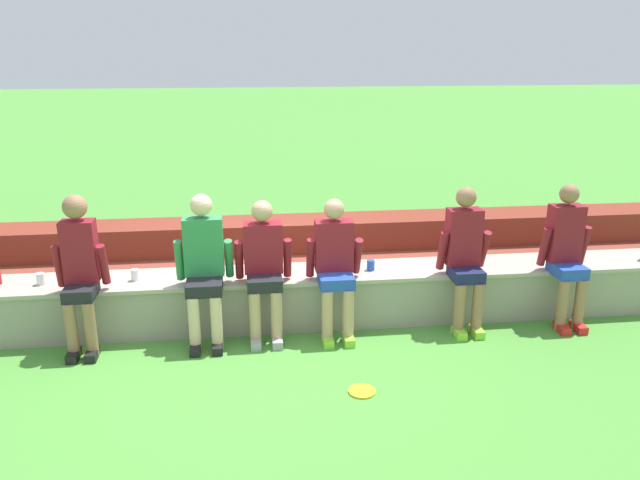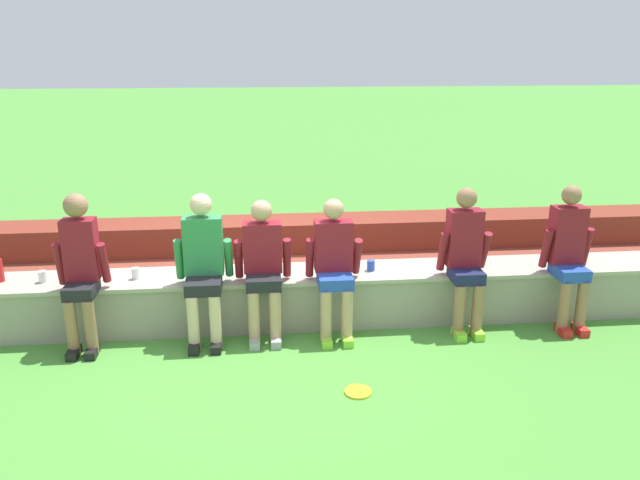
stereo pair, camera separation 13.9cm
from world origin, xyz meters
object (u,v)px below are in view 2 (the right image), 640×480
object	(u,v)px
person_far_right	(465,256)
person_left_of_center	(203,264)
frisbee	(358,392)
person_rightmost_edge	(569,254)
person_center	(263,265)
person_far_left	(80,267)
person_right_of_center	(334,264)
plastic_cup_middle	(42,277)
plastic_cup_left_end	(371,266)
plastic_cup_right_end	(136,273)

from	to	relation	value
person_far_right	person_left_of_center	bearing A→B (deg)	179.61
person_left_of_center	frisbee	size ratio (longest dim) A/B	6.31
person_rightmost_edge	frisbee	xyz separation A→B (m)	(-2.34, -1.14, -0.77)
person_center	frisbee	world-z (taller)	person_center
person_far_left	person_far_right	xyz separation A→B (m)	(3.75, 0.02, -0.02)
person_right_of_center	plastic_cup_middle	size ratio (longest dim) A/B	11.88
person_far_left	person_rightmost_edge	size ratio (longest dim) A/B	1.02
person_left_of_center	plastic_cup_middle	xyz separation A→B (m)	(-1.61, 0.28, -0.18)
plastic_cup_left_end	plastic_cup_right_end	bearing A→B (deg)	-179.95
person_far_right	plastic_cup_right_end	xyz separation A→B (m)	(-3.31, 0.30, -0.17)
person_rightmost_edge	person_right_of_center	bearing A→B (deg)	179.69
plastic_cup_right_end	frisbee	world-z (taller)	plastic_cup_right_end
person_far_right	plastic_cup_right_end	size ratio (longest dim) A/B	12.70
person_center	frisbee	bearing A→B (deg)	-57.13
plastic_cup_right_end	person_left_of_center	bearing A→B (deg)	-21.46
plastic_cup_right_end	plastic_cup_middle	bearing A→B (deg)	-179.85
person_left_of_center	frisbee	world-z (taller)	person_left_of_center
plastic_cup_middle	frisbee	distance (m)	3.35
person_left_of_center	person_center	world-z (taller)	person_left_of_center
person_far_right	plastic_cup_left_end	world-z (taller)	person_far_right
person_far_left	frisbee	distance (m)	2.85
person_left_of_center	person_right_of_center	world-z (taller)	person_left_of_center
person_far_left	person_rightmost_edge	bearing A→B (deg)	-0.00
person_far_right	person_far_left	bearing A→B (deg)	-179.72
person_right_of_center	person_far_right	xyz separation A→B (m)	(1.33, 0.01, 0.04)
person_right_of_center	plastic_cup_right_end	world-z (taller)	person_right_of_center
person_far_right	plastic_cup_right_end	distance (m)	3.33
person_far_left	person_far_right	bearing A→B (deg)	0.28
person_far_right	frisbee	bearing A→B (deg)	-137.50
person_left_of_center	person_right_of_center	size ratio (longest dim) A/B	1.06
person_rightmost_edge	person_center	bearing A→B (deg)	179.10
frisbee	person_far_right	bearing A→B (deg)	42.50
person_right_of_center	plastic_cup_middle	bearing A→B (deg)	174.10
person_far_left	plastic_cup_middle	distance (m)	0.60
plastic_cup_middle	plastic_cup_left_end	distance (m)	3.31
person_far_left	frisbee	world-z (taller)	person_far_left
person_right_of_center	frisbee	bearing A→B (deg)	-86.67
person_far_left	plastic_cup_left_end	xyz separation A→B (m)	(2.84, 0.32, -0.20)
person_right_of_center	plastic_cup_middle	xyz separation A→B (m)	(-2.89, 0.30, -0.14)
person_center	plastic_cup_left_end	world-z (taller)	person_center
person_rightmost_edge	plastic_cup_right_end	size ratio (longest dim) A/B	12.71
person_center	person_rightmost_edge	xyz separation A→B (m)	(3.11, -0.05, 0.03)
person_left_of_center	person_far_right	bearing A→B (deg)	-0.39
frisbee	person_far_left	bearing A→B (deg)	155.40
person_far_left	plastic_cup_right_end	world-z (taller)	person_far_left
person_left_of_center	person_far_right	size ratio (longest dim) A/B	1.00
person_far_left	person_center	distance (m)	1.72
person_far_right	plastic_cup_middle	xyz separation A→B (m)	(-4.22, 0.29, -0.17)
person_far_left	plastic_cup_right_end	bearing A→B (deg)	35.81
person_far_left	plastic_cup_middle	world-z (taller)	person_far_left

